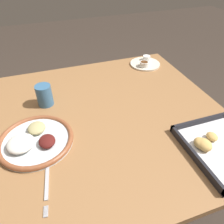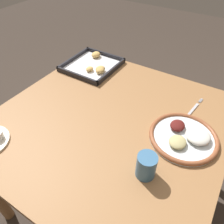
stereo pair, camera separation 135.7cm
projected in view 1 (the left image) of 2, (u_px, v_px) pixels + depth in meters
The scene contains 6 objects.
ground_plane at pixel (111, 198), 1.45m from camera, with size 8.00×8.00×0.00m, color #382D26.
dining_table at pixel (111, 130), 1.06m from camera, with size 1.04×1.04×0.72m.
dinner_plate at pixel (35, 140), 0.85m from camera, with size 0.29×0.29×0.05m.
fork at pixel (47, 181), 0.72m from camera, with size 0.22×0.04×0.00m.
saucer_plate at pixel (145, 63), 1.37m from camera, with size 0.19×0.19×0.04m.
drinking_cup at pixel (44, 95), 1.02m from camera, with size 0.07×0.07×0.10m.
Camera 1 is at (0.73, -0.24, 1.35)m, focal length 35.00 mm.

